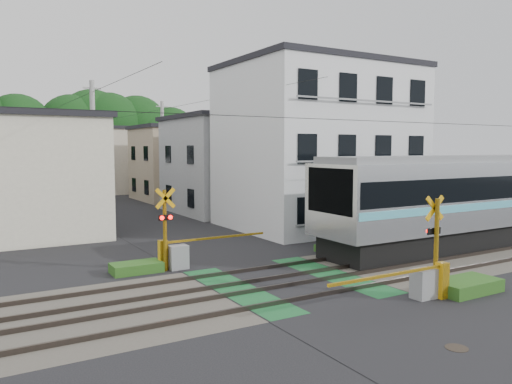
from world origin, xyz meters
TOP-DOWN VIEW (x-y plane):
  - ground at (0.00, 0.00)m, footprint 120.00×120.00m
  - track_bed at (0.00, 0.00)m, footprint 120.00×120.00m
  - crossing_signal_near at (2.59, -3.65)m, footprint 4.74×0.65m
  - crossing_signal_far at (-2.59, 3.65)m, footprint 4.74×0.65m
  - apartment_block at (8.50, 9.49)m, footprint 10.20×8.36m
  - houses_row at (0.25, 25.92)m, footprint 22.07×31.35m
  - tree_hill at (0.03, 47.63)m, footprint 40.00×13.73m
  - catenary at (6.00, 0.03)m, footprint 60.00×5.04m
  - utility_poles at (-1.05, 23.01)m, footprint 7.90×42.00m
  - pedestrian at (-0.11, 24.61)m, footprint 0.67×0.49m
  - manhole_cover at (0.16, -6.59)m, footprint 0.51×0.51m
  - weed_patches at (1.76, -0.09)m, footprint 10.25×8.80m

SIDE VIEW (x-z plane):
  - ground at x=0.00m, z-range 0.00..0.00m
  - manhole_cover at x=0.16m, z-range 0.00..0.02m
  - track_bed at x=0.00m, z-range -0.03..0.11m
  - weed_patches at x=1.76m, z-range -0.02..0.38m
  - crossing_signal_near at x=2.59m, z-range -0.83..2.25m
  - crossing_signal_far at x=-2.59m, z-range -0.83..2.25m
  - pedestrian at x=-0.11m, z-range 0.00..1.69m
  - houses_row at x=0.25m, z-range -0.16..6.64m
  - catenary at x=6.00m, z-range 0.20..7.20m
  - utility_poles at x=-1.05m, z-range 0.08..8.08m
  - apartment_block at x=8.50m, z-range 0.01..9.31m
  - tree_hill at x=0.03m, z-range 0.04..11.96m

